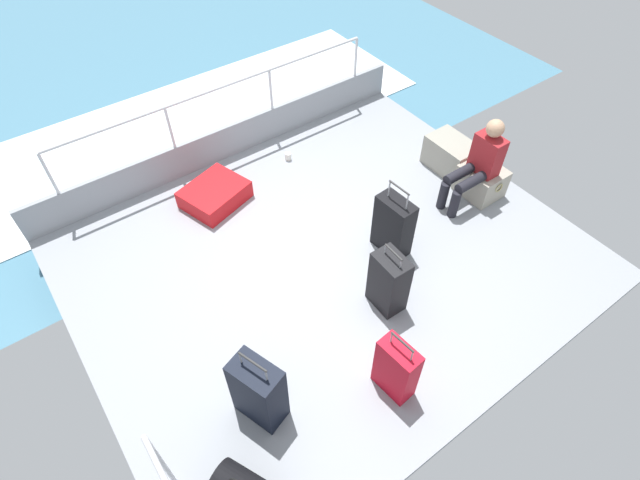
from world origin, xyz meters
TOP-DOWN VIEW (x-y plane):
  - ground_plane at (0.00, 0.00)m, footprint 4.40×5.20m
  - gunwale_port at (-2.17, 0.00)m, footprint 0.06×5.20m
  - railing_port at (-2.17, 0.00)m, footprint 0.04×4.20m
  - sea_wake at (-3.60, 0.00)m, footprint 12.00×12.00m
  - cargo_crate_0 at (-0.30, 2.15)m, footprint 0.65×0.41m
  - cargo_crate_1 at (0.25, 2.11)m, footprint 0.53×0.43m
  - passenger_seated at (0.25, 1.93)m, footprint 0.34×0.66m
  - suitcase_0 at (1.05, -1.49)m, footprint 0.48×0.37m
  - suitcase_1 at (1.55, -0.43)m, footprint 0.38×0.22m
  - suitcase_2 at (0.83, 0.12)m, footprint 0.36×0.26m
  - suitcase_3 at (0.30, 0.64)m, footprint 0.43×0.25m
  - suitcase_4 at (-1.49, -0.57)m, footprint 0.77×0.85m
  - paper_cup at (-1.64, 0.57)m, footprint 0.08×0.08m

SIDE VIEW (x-z plane):
  - sea_wake at x=-3.60m, z-range -0.35..-0.33m
  - ground_plane at x=0.00m, z-range -0.06..0.00m
  - paper_cup at x=-1.64m, z-range 0.00..0.10m
  - suitcase_4 at x=-1.49m, z-range 0.00..0.22m
  - cargo_crate_1 at x=0.25m, z-range 0.00..0.37m
  - cargo_crate_0 at x=-0.30m, z-range 0.00..0.41m
  - gunwale_port at x=-2.17m, z-range 0.00..0.45m
  - suitcase_1 at x=1.55m, z-range -0.07..0.70m
  - suitcase_2 at x=0.83m, z-range -0.06..0.73m
  - suitcase_3 at x=0.30m, z-range -0.10..0.80m
  - suitcase_0 at x=1.05m, z-range -0.07..0.79m
  - passenger_seated at x=0.25m, z-range 0.02..1.09m
  - railing_port at x=-2.17m, z-range 0.27..1.29m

